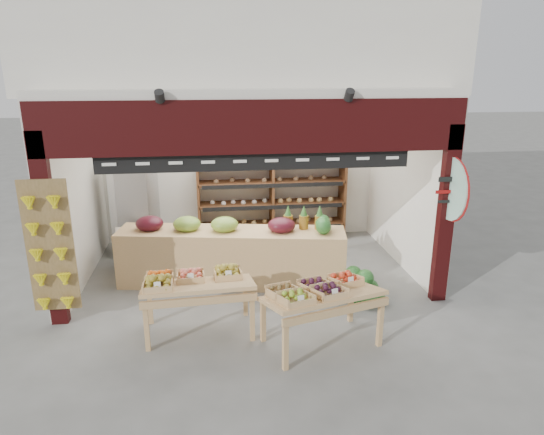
{
  "coord_description": "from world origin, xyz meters",
  "views": [
    {
      "loc": [
        -0.62,
        -7.39,
        3.37
      ],
      "look_at": [
        0.32,
        -0.2,
        1.14
      ],
      "focal_mm": 32.0,
      "sensor_mm": 36.0,
      "label": 1
    }
  ],
  "objects_px": {
    "display_table_right": "(317,293)",
    "back_shelving": "(272,184)",
    "mid_counter": "(231,255)",
    "display_table_left": "(190,282)",
    "cardboard_stack": "(142,252)",
    "watermelon_pile": "(362,289)",
    "refrigerator": "(136,209)"
  },
  "relations": [
    {
      "from": "cardboard_stack",
      "to": "watermelon_pile",
      "type": "distance_m",
      "value": 3.88
    },
    {
      "from": "cardboard_stack",
      "to": "watermelon_pile",
      "type": "bearing_deg",
      "value": -27.03
    },
    {
      "from": "watermelon_pile",
      "to": "mid_counter",
      "type": "bearing_deg",
      "value": 155.44
    },
    {
      "from": "display_table_left",
      "to": "back_shelving",
      "type": "bearing_deg",
      "value": 66.22
    },
    {
      "from": "back_shelving",
      "to": "watermelon_pile",
      "type": "bearing_deg",
      "value": -70.99
    },
    {
      "from": "refrigerator",
      "to": "display_table_left",
      "type": "xyz_separation_m",
      "value": [
        1.09,
        -3.0,
        -0.19
      ]
    },
    {
      "from": "back_shelving",
      "to": "display_table_left",
      "type": "bearing_deg",
      "value": -113.78
    },
    {
      "from": "display_table_right",
      "to": "watermelon_pile",
      "type": "bearing_deg",
      "value": 49.1
    },
    {
      "from": "refrigerator",
      "to": "back_shelving",
      "type": "bearing_deg",
      "value": 22.92
    },
    {
      "from": "cardboard_stack",
      "to": "display_table_left",
      "type": "bearing_deg",
      "value": -68.32
    },
    {
      "from": "refrigerator",
      "to": "cardboard_stack",
      "type": "distance_m",
      "value": 0.93
    },
    {
      "from": "refrigerator",
      "to": "mid_counter",
      "type": "xyz_separation_m",
      "value": [
        1.68,
        -1.55,
        -0.4
      ]
    },
    {
      "from": "refrigerator",
      "to": "cardboard_stack",
      "type": "height_order",
      "value": "refrigerator"
    },
    {
      "from": "display_table_left",
      "to": "display_table_right",
      "type": "distance_m",
      "value": 1.66
    },
    {
      "from": "display_table_right",
      "to": "watermelon_pile",
      "type": "distance_m",
      "value": 1.55
    },
    {
      "from": "mid_counter",
      "to": "watermelon_pile",
      "type": "xyz_separation_m",
      "value": [
        1.93,
        -0.88,
        -0.31
      ]
    },
    {
      "from": "display_table_right",
      "to": "back_shelving",
      "type": "bearing_deg",
      "value": 90.66
    },
    {
      "from": "back_shelving",
      "to": "cardboard_stack",
      "type": "relative_size",
      "value": 2.78
    },
    {
      "from": "cardboard_stack",
      "to": "watermelon_pile",
      "type": "xyz_separation_m",
      "value": [
        3.45,
        -1.76,
        -0.08
      ]
    },
    {
      "from": "cardboard_stack",
      "to": "mid_counter",
      "type": "xyz_separation_m",
      "value": [
        1.52,
        -0.88,
        0.22
      ]
    },
    {
      "from": "mid_counter",
      "to": "display_table_left",
      "type": "xyz_separation_m",
      "value": [
        -0.59,
        -1.45,
        0.21
      ]
    },
    {
      "from": "cardboard_stack",
      "to": "display_table_right",
      "type": "relative_size",
      "value": 0.67
    },
    {
      "from": "back_shelving",
      "to": "watermelon_pile",
      "type": "relative_size",
      "value": 4.59
    },
    {
      "from": "back_shelving",
      "to": "mid_counter",
      "type": "bearing_deg",
      "value": -114.9
    },
    {
      "from": "display_table_right",
      "to": "refrigerator",
      "type": "bearing_deg",
      "value": 126.95
    },
    {
      "from": "back_shelving",
      "to": "watermelon_pile",
      "type": "distance_m",
      "value": 3.22
    },
    {
      "from": "display_table_left",
      "to": "watermelon_pile",
      "type": "relative_size",
      "value": 2.28
    },
    {
      "from": "display_table_right",
      "to": "watermelon_pile",
      "type": "relative_size",
      "value": 2.46
    },
    {
      "from": "back_shelving",
      "to": "watermelon_pile",
      "type": "height_order",
      "value": "back_shelving"
    },
    {
      "from": "back_shelving",
      "to": "refrigerator",
      "type": "xyz_separation_m",
      "value": [
        -2.61,
        -0.46,
        -0.28
      ]
    },
    {
      "from": "mid_counter",
      "to": "refrigerator",
      "type": "bearing_deg",
      "value": 137.24
    },
    {
      "from": "mid_counter",
      "to": "display_table_right",
      "type": "bearing_deg",
      "value": -63.69
    }
  ]
}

